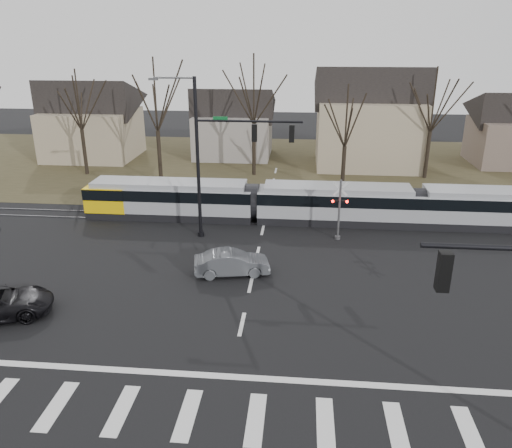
{
  "coord_description": "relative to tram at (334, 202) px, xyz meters",
  "views": [
    {
      "loc": [
        2.49,
        -17.69,
        12.47
      ],
      "look_at": [
        0.0,
        9.0,
        2.3
      ],
      "focal_mm": 35.0,
      "sensor_mm": 36.0,
      "label": 1
    }
  ],
  "objects": [
    {
      "name": "grass_verge",
      "position": [
        -4.89,
        16.0,
        -1.46
      ],
      "size": [
        140.0,
        28.0,
        0.01
      ],
      "primitive_type": "cube",
      "color": "#38331E",
      "rests_on": "ground"
    },
    {
      "name": "lane_dashes",
      "position": [
        -4.89,
        -0.0,
        -1.46
      ],
      "size": [
        0.18,
        30.0,
        0.01
      ],
      "color": "silver",
      "rests_on": "ground"
    },
    {
      "name": "house_c",
      "position": [
        4.11,
        17.0,
        3.77
      ],
      "size": [
        10.8,
        8.64,
        10.1
      ],
      "color": "gray",
      "rests_on": "ground"
    },
    {
      "name": "stop_line",
      "position": [
        -4.89,
        -17.8,
        -1.46
      ],
      "size": [
        28.0,
        0.35,
        0.01
      ],
      "primitive_type": "cube",
      "color": "silver",
      "rests_on": "ground"
    },
    {
      "name": "house_b",
      "position": [
        -9.89,
        20.0,
        2.51
      ],
      "size": [
        8.64,
        7.56,
        7.65
      ],
      "color": "gray",
      "rests_on": "ground"
    },
    {
      "name": "sedan",
      "position": [
        -6.05,
        -8.92,
        -0.78
      ],
      "size": [
        3.14,
        4.75,
        1.37
      ],
      "primitive_type": "imported",
      "rotation": [
        0.0,
        0.0,
        1.78
      ],
      "color": "#52555A",
      "rests_on": "ground"
    },
    {
      "name": "rail_pair",
      "position": [
        -4.89,
        -0.2,
        -1.43
      ],
      "size": [
        90.0,
        1.52,
        0.06
      ],
      "color": "#59595E",
      "rests_on": "ground"
    },
    {
      "name": "signal_pole_far",
      "position": [
        -7.29,
        -3.5,
        4.24
      ],
      "size": [
        9.28,
        0.44,
        10.2
      ],
      "color": "black",
      "rests_on": "ground"
    },
    {
      "name": "crosswalk",
      "position": [
        -4.89,
        -20.0,
        -1.46
      ],
      "size": [
        27.0,
        2.6,
        0.01
      ],
      "color": "silver",
      "rests_on": "ground"
    },
    {
      "name": "ground",
      "position": [
        -4.89,
        -16.0,
        -1.46
      ],
      "size": [
        140.0,
        140.0,
        0.0
      ],
      "primitive_type": "plane",
      "color": "black"
    },
    {
      "name": "house_a",
      "position": [
        -24.89,
        18.0,
        3.0
      ],
      "size": [
        9.72,
        8.64,
        8.6
      ],
      "color": "gray",
      "rests_on": "ground"
    },
    {
      "name": "rail_crossing_signal",
      "position": [
        0.11,
        -3.21,
        0.42
      ],
      "size": [
        1.08,
        0.36,
        4.0
      ],
      "color": "#59595B",
      "rests_on": "ground"
    },
    {
      "name": "tree_row",
      "position": [
        -2.89,
        10.0,
        3.54
      ],
      "size": [
        59.2,
        7.2,
        10.0
      ],
      "color": "black",
      "rests_on": "ground"
    },
    {
      "name": "tram",
      "position": [
        0.0,
        0.0,
        0.0
      ],
      "size": [
        35.44,
        2.63,
        2.69
      ],
      "color": "gray",
      "rests_on": "ground"
    }
  ]
}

